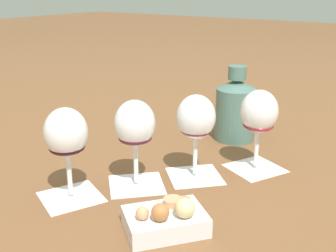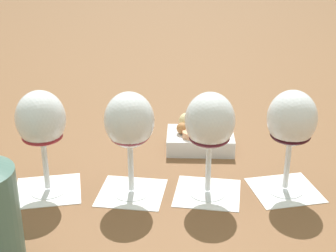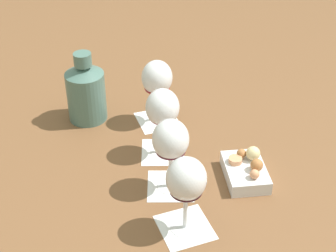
% 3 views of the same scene
% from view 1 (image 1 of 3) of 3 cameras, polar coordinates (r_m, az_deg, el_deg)
% --- Properties ---
extents(ground_plane, '(8.00, 8.00, 0.00)m').
position_cam_1_polar(ground_plane, '(0.89, -0.08, -7.58)').
color(ground_plane, brown).
extents(tasting_card_0, '(0.14, 0.14, 0.00)m').
position_cam_1_polar(tasting_card_0, '(0.97, 11.71, -5.60)').
color(tasting_card_0, white).
rests_on(tasting_card_0, ground_plane).
extents(tasting_card_1, '(0.15, 0.15, 0.00)m').
position_cam_1_polar(tasting_card_1, '(0.91, 3.64, -6.76)').
color(tasting_card_1, white).
rests_on(tasting_card_1, ground_plane).
extents(tasting_card_2, '(0.15, 0.15, 0.00)m').
position_cam_1_polar(tasting_card_2, '(0.88, -4.29, -7.91)').
color(tasting_card_2, white).
rests_on(tasting_card_2, ground_plane).
extents(tasting_card_3, '(0.14, 0.14, 0.00)m').
position_cam_1_polar(tasting_card_3, '(0.85, -12.98, -9.33)').
color(tasting_card_3, white).
rests_on(tasting_card_3, ground_plane).
extents(wine_glass_0, '(0.08, 0.08, 0.18)m').
position_cam_1_polar(wine_glass_0, '(0.92, 12.22, 1.50)').
color(wine_glass_0, white).
rests_on(wine_glass_0, tasting_card_0).
extents(wine_glass_1, '(0.08, 0.08, 0.18)m').
position_cam_1_polar(wine_glass_1, '(0.87, 3.81, 0.70)').
color(wine_glass_1, white).
rests_on(wine_glass_1, tasting_card_1).
extents(wine_glass_2, '(0.08, 0.08, 0.18)m').
position_cam_1_polar(wine_glass_2, '(0.83, -4.50, -0.16)').
color(wine_glass_2, white).
rests_on(wine_glass_2, tasting_card_2).
extents(wine_glass_3, '(0.08, 0.08, 0.18)m').
position_cam_1_polar(wine_glass_3, '(0.80, -13.62, -1.38)').
color(wine_glass_3, white).
rests_on(wine_glass_3, tasting_card_3).
extents(ceramic_vase, '(0.10, 0.10, 0.20)m').
position_cam_1_polar(ceramic_vase, '(1.11, 9.27, 2.36)').
color(ceramic_vase, '#4C7066').
rests_on(ceramic_vase, ground_plane).
extents(snack_dish, '(0.16, 0.15, 0.07)m').
position_cam_1_polar(snack_dish, '(0.72, -0.19, -12.46)').
color(snack_dish, silver).
rests_on(snack_dish, ground_plane).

